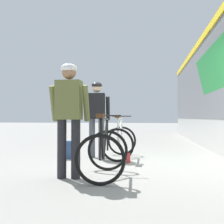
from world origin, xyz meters
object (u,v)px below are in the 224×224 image
cyclist_far_in_olive (69,110)px  water_bottle_near_the_bikes (128,158)px  cyclist_near_in_dark (97,112)px  bicycle_far_black (104,151)px  backpack_on_platform (68,150)px  bicycle_near_white (120,141)px

cyclist_far_in_olive → water_bottle_near_the_bikes: cyclist_far_in_olive is taller
cyclist_near_in_dark → bicycle_far_black: (0.51, -2.00, -0.65)m
bicycle_far_black → backpack_on_platform: (-1.12, 1.73, -0.20)m
bicycle_far_black → backpack_on_platform: 2.07m
water_bottle_near_the_bikes → bicycle_near_white: bearing=112.3°
water_bottle_near_the_bikes → bicycle_far_black: bearing=-101.9°
bicycle_near_white → water_bottle_near_the_bikes: 0.70m
bicycle_near_white → bicycle_far_black: size_ratio=0.98×
water_bottle_near_the_bikes → cyclist_far_in_olive: bearing=-118.7°
cyclist_near_in_dark → bicycle_near_white: bearing=-7.6°
backpack_on_platform → water_bottle_near_the_bikes: bearing=-23.2°
cyclist_near_in_dark → backpack_on_platform: (-0.61, -0.27, -0.85)m
backpack_on_platform → bicycle_near_white: bearing=2.0°
cyclist_near_in_dark → bicycle_near_white: cyclist_near_in_dark is taller
cyclist_far_in_olive → bicycle_near_white: bearing=74.6°
cyclist_near_in_dark → cyclist_far_in_olive: same height
cyclist_far_in_olive → water_bottle_near_the_bikes: bearing=61.3°
bicycle_far_black → bicycle_near_white: bearing=88.8°
cyclist_near_in_dark → bicycle_near_white: (0.55, -0.07, -0.65)m
bicycle_near_white → water_bottle_near_the_bikes: size_ratio=5.29×
cyclist_far_in_olive → backpack_on_platform: 2.14m
cyclist_near_in_dark → backpack_on_platform: cyclist_near_in_dark is taller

